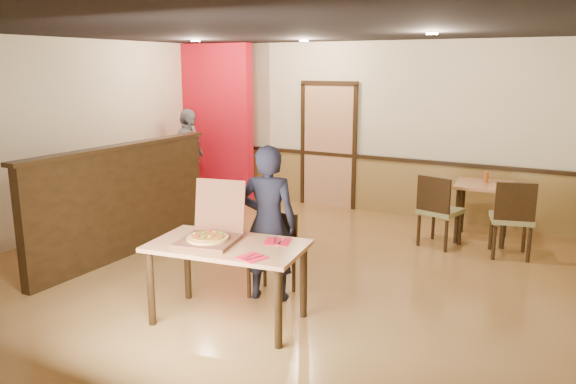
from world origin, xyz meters
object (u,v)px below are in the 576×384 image
side_chair_right (512,216)px  side_chair_left (438,208)px  pizza_box (210,234)px  passerby (189,158)px  diner (268,223)px  side_table (483,196)px  main_table (228,255)px  diner_chair (274,251)px  condiment (486,177)px

side_chair_right → side_chair_left: bearing=-14.5°
side_chair_right → pizza_box: size_ratio=1.44×
pizza_box → side_chair_right: bearing=42.4°
side_chair_right → passerby: size_ratio=0.60×
diner → side_chair_right: bearing=-147.6°
side_chair_right → side_table: bearing=-67.4°
pizza_box → main_table: bearing=-6.1°
side_table → diner: 3.58m
main_table → pizza_box: pizza_box is taller
diner_chair → side_chair_right: bearing=47.1°
main_table → diner_chair: size_ratio=1.78×
pizza_box → condiment: pizza_box is taller
side_table → pizza_box: size_ratio=1.17×
diner_chair → condiment: 3.56m
passerby → condiment: (4.85, 0.50, 0.04)m
side_chair_right → pizza_box: bearing=40.3°
condiment → side_table: bearing=-95.3°
main_table → side_chair_right: bearing=48.6°
side_chair_left → passerby: bearing=11.1°
side_table → condiment: condiment is taller
diner_chair → side_table: 3.46m
diner_chair → diner: (0.01, -0.14, 0.34)m
side_chair_left → side_chair_right: bearing=-166.3°
diner_chair → condiment: size_ratio=5.54×
side_chair_left → condiment: bearing=-110.0°
side_chair_right → passerby: passerby is taller
side_table → passerby: (-4.85, -0.41, 0.22)m
pizza_box → condiment: bearing=52.8°
side_chair_left → passerby: (-4.38, 0.21, 0.31)m
main_table → diner_chair: (0.04, 0.80, -0.19)m
main_table → passerby: passerby is taller
side_table → pizza_box: bearing=-115.3°
side_chair_right → side_table: (-0.47, 0.62, 0.08)m
side_table → diner: (-1.59, -3.20, 0.19)m
main_table → passerby: bearing=124.8°
side_chair_right → diner: size_ratio=0.62×
pizza_box → diner_chair: bearing=62.3°
diner → pizza_box: size_ratio=2.32×
passerby → pizza_box: bearing=-150.3°
passerby → side_chair_right: bearing=-103.5°
side_chair_right → diner: 3.31m
pizza_box → condiment: 4.37m
diner_chair → diner: size_ratio=0.53×
main_table → diner: size_ratio=0.95×
diner → passerby: (-3.25, 2.79, 0.03)m
side_chair_right → condiment: size_ratio=6.45×
side_chair_left → side_chair_right: size_ratio=0.98×
main_table → side_table: size_ratio=1.88×
main_table → condiment: size_ratio=9.88×
passerby → main_table: bearing=-148.4°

